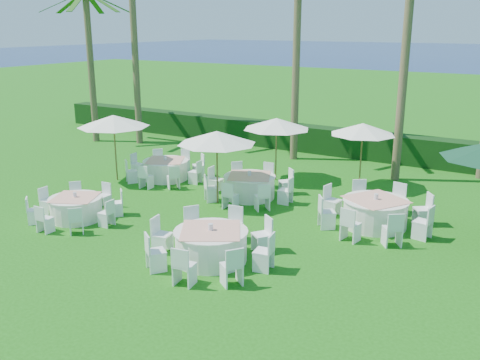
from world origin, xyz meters
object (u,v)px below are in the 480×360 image
object	(u,v)px
banquet_table_b	(211,244)
umbrella_d	(363,129)
banquet_table_d	(166,169)
banquet_table_f	(375,212)
banquet_table_e	(249,186)
umbrella_a	(113,121)
umbrella_b	(217,138)
umbrella_c	(277,124)
banquet_table_a	(76,208)

from	to	relation	value
banquet_table_b	umbrella_d	distance (m)	8.45
banquet_table_d	banquet_table_f	size ratio (longest dim) A/B	0.91
banquet_table_e	banquet_table_f	world-z (taller)	banquet_table_f
banquet_table_d	banquet_table_f	distance (m)	8.55
umbrella_d	banquet_table_b	bearing A→B (deg)	-97.65
banquet_table_b	banquet_table_f	size ratio (longest dim) A/B	0.98
umbrella_a	umbrella_b	size ratio (longest dim) A/B	1.04
umbrella_a	umbrella_b	xyz separation A→B (m)	(4.86, -0.31, -0.07)
banquet_table_d	umbrella_d	world-z (taller)	umbrella_d
banquet_table_d	umbrella_d	size ratio (longest dim) A/B	1.28
umbrella_c	banquet_table_b	bearing A→B (deg)	-74.98
banquet_table_b	umbrella_c	distance (m)	7.89
banquet_table_e	umbrella_c	xyz separation A→B (m)	(-0.24, 2.45, 1.78)
banquet_table_a	umbrella_b	bearing A→B (deg)	51.32
banquet_table_a	umbrella_b	xyz separation A→B (m)	(2.86, 3.57, 1.87)
banquet_table_a	banquet_table_b	size ratio (longest dim) A/B	0.86
banquet_table_b	umbrella_b	size ratio (longest dim) A/B	1.27
banquet_table_a	umbrella_d	size ratio (longest dim) A/B	1.19
umbrella_b	umbrella_c	distance (m)	3.51
umbrella_d	umbrella_a	bearing A→B (deg)	-154.73
banquet_table_f	umbrella_c	world-z (taller)	umbrella_c
banquet_table_f	umbrella_c	distance (m)	5.90
banquet_table_a	banquet_table_f	size ratio (longest dim) A/B	0.84
banquet_table_b	banquet_table_a	bearing A→B (deg)	176.05
umbrella_c	umbrella_d	distance (m)	3.19
banquet_table_d	umbrella_b	xyz separation A→B (m)	(3.30, -1.36, 1.84)
umbrella_b	umbrella_d	world-z (taller)	umbrella_b
banquet_table_d	umbrella_b	world-z (taller)	umbrella_b
banquet_table_d	banquet_table_e	bearing A→B (deg)	-4.56
umbrella_c	umbrella_d	bearing A→B (deg)	13.91
banquet_table_d	umbrella_c	bearing A→B (deg)	30.00
banquet_table_d	umbrella_a	distance (m)	2.68
banquet_table_d	umbrella_a	world-z (taller)	umbrella_a
banquet_table_b	banquet_table_e	distance (m)	5.28
banquet_table_d	umbrella_d	bearing A→B (deg)	23.12
banquet_table_f	umbrella_a	size ratio (longest dim) A/B	1.25
banquet_table_e	banquet_table_a	bearing A→B (deg)	-127.14
umbrella_c	umbrella_d	size ratio (longest dim) A/B	1.07
umbrella_b	banquet_table_a	bearing A→B (deg)	-128.68
umbrella_b	umbrella_d	distance (m)	5.51
umbrella_b	banquet_table_d	bearing A→B (deg)	157.58
umbrella_c	umbrella_d	xyz separation A→B (m)	(3.09, 0.77, -0.02)
umbrella_a	banquet_table_e	bearing A→B (deg)	7.58
banquet_table_d	banquet_table_e	world-z (taller)	banquet_table_e
banquet_table_a	banquet_table_b	world-z (taller)	banquet_table_b
umbrella_c	banquet_table_e	bearing A→B (deg)	-84.37
umbrella_a	banquet_table_d	bearing A→B (deg)	33.73
banquet_table_b	banquet_table_e	xyz separation A→B (m)	(-1.75, 4.98, -0.02)
banquet_table_f	umbrella_c	bearing A→B (deg)	148.78
banquet_table_b	umbrella_b	xyz separation A→B (m)	(-2.39, 3.94, 1.81)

